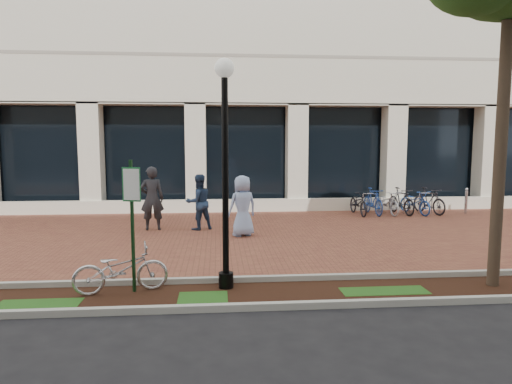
{
  "coord_description": "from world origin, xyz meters",
  "views": [
    {
      "loc": [
        -1.17,
        -13.21,
        2.77
      ],
      "look_at": [
        -0.11,
        -0.8,
        1.37
      ],
      "focal_mm": 32.0,
      "sensor_mm": 36.0,
      "label": 1
    }
  ],
  "objects": [
    {
      "name": "ground",
      "position": [
        0.0,
        0.0,
        0.0
      ],
      "size": [
        120.0,
        120.0,
        0.0
      ],
      "primitive_type": "plane",
      "color": "black",
      "rests_on": "ground"
    },
    {
      "name": "brick_plaza",
      "position": [
        0.0,
        0.0,
        0.01
      ],
      "size": [
        40.0,
        9.0,
        0.01
      ],
      "primitive_type": "cube",
      "color": "brown",
      "rests_on": "ground"
    },
    {
      "name": "planting_strip",
      "position": [
        0.0,
        -5.25,
        0.01
      ],
      "size": [
        40.0,
        1.5,
        0.01
      ],
      "primitive_type": "cube",
      "color": "black",
      "rests_on": "ground"
    },
    {
      "name": "curb_plaza_side",
      "position": [
        0.0,
        -4.5,
        0.06
      ],
      "size": [
        40.0,
        0.12,
        0.12
      ],
      "primitive_type": "cube",
      "color": "#A9AAA0",
      "rests_on": "ground"
    },
    {
      "name": "curb_street_side",
      "position": [
        0.0,
        -6.0,
        0.06
      ],
      "size": [
        40.0,
        0.12,
        0.12
      ],
      "primitive_type": "cube",
      "color": "#A9AAA0",
      "rests_on": "ground"
    },
    {
      "name": "parking_sign",
      "position": [
        -2.71,
        -4.92,
        1.55
      ],
      "size": [
        0.34,
        0.07,
        2.44
      ],
      "rotation": [
        0.0,
        0.0,
        -0.24
      ],
      "color": "#14391A",
      "rests_on": "ground"
    },
    {
      "name": "lamppost",
      "position": [
        -1.03,
        -4.82,
        2.4
      ],
      "size": [
        0.36,
        0.36,
        4.25
      ],
      "color": "black",
      "rests_on": "ground"
    },
    {
      "name": "locked_bicycle",
      "position": [
        -2.94,
        -4.93,
        0.44
      ],
      "size": [
        1.78,
        0.97,
        0.89
      ],
      "primitive_type": "imported",
      "rotation": [
        0.0,
        0.0,
        1.81
      ],
      "color": "silver",
      "rests_on": "ground"
    },
    {
      "name": "pedestrian_left",
      "position": [
        -3.2,
        1.05,
        1.0
      ],
      "size": [
        0.77,
        0.55,
        1.99
      ],
      "primitive_type": "imported",
      "rotation": [
        0.0,
        0.0,
        3.24
      ],
      "color": "#26272B",
      "rests_on": "ground"
    },
    {
      "name": "pedestrian_mid",
      "position": [
        -1.76,
        0.99,
        0.87
      ],
      "size": [
        1.05,
        0.96,
        1.74
      ],
      "primitive_type": "imported",
      "rotation": [
        0.0,
        0.0,
        3.59
      ],
      "color": "navy",
      "rests_on": "ground"
    },
    {
      "name": "pedestrian_right",
      "position": [
        -0.45,
        -0.12,
        0.89
      ],
      "size": [
        1.03,
        0.87,
        1.79
      ],
      "primitive_type": "imported",
      "rotation": [
        0.0,
        0.0,
        3.56
      ],
      "color": "#97B3E2",
      "rests_on": "ground"
    },
    {
      "name": "bollard",
      "position": [
        8.26,
        3.24,
        0.51
      ],
      "size": [
        0.12,
        0.12,
        1.01
      ],
      "color": "#B8B8BD",
      "rests_on": "ground"
    },
    {
      "name": "bike_rack_cluster",
      "position": [
        5.47,
        3.38,
        0.48
      ],
      "size": [
        3.56,
        1.83,
        1.01
      ],
      "rotation": [
        0.0,
        0.0,
        0.14
      ],
      "color": "black",
      "rests_on": "ground"
    }
  ]
}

